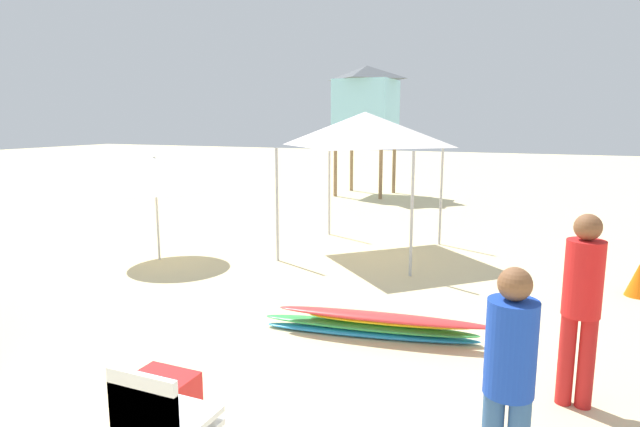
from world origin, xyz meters
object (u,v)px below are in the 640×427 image
lifeguard_near_right (582,298)px  lifeguard_tower (366,101)px  beach_umbrella_left (155,174)px  traffic_cone_near (639,279)px  popup_canopy (365,129)px  surfboard_pile (376,324)px  lifeguard_near_center (509,373)px  cooler_box (166,395)px

lifeguard_near_right → lifeguard_tower: (-6.08, 12.21, 2.14)m
lifeguard_near_right → beach_umbrella_left: beach_umbrella_left is taller
traffic_cone_near → lifeguard_tower: bearing=129.5°
lifeguard_near_right → popup_canopy: bearing=127.6°
lifeguard_tower → surfboard_pile: bearing=-70.7°
lifeguard_tower → traffic_cone_near: size_ratio=8.16×
lifeguard_near_center → lifeguard_tower: lifeguard_tower is taller
surfboard_pile → popup_canopy: 4.65m
traffic_cone_near → cooler_box: bearing=-128.5°
surfboard_pile → lifeguard_tower: 12.50m
cooler_box → lifeguard_near_center: bearing=0.5°
lifeguard_near_center → cooler_box: lifeguard_near_center is taller
lifeguard_near_right → beach_umbrella_left: 7.26m
beach_umbrella_left → surfboard_pile: bearing=-21.1°
lifeguard_near_right → traffic_cone_near: lifeguard_near_right is taller
surfboard_pile → beach_umbrella_left: size_ratio=1.46×
traffic_cone_near → surfboard_pile: bearing=-136.0°
lifeguard_tower → traffic_cone_near: (7.04, -8.54, -2.88)m
traffic_cone_near → cooler_box: 6.72m
lifeguard_near_center → traffic_cone_near: bearing=74.7°
lifeguard_tower → beach_umbrella_left: size_ratio=2.28×
surfboard_pile → cooler_box: size_ratio=5.11×
surfboard_pile → lifeguard_near_center: (1.60, -2.31, 0.77)m
surfboard_pile → popup_canopy: (-1.46, 3.83, 2.18)m
lifeguard_near_right → cooler_box: bearing=-153.9°
popup_canopy → traffic_cone_near: 5.03m
beach_umbrella_left → lifeguard_tower: bearing=85.9°
cooler_box → beach_umbrella_left: bearing=130.5°
surfboard_pile → lifeguard_near_right: (2.07, -0.75, 0.85)m
lifeguard_near_right → traffic_cone_near: 3.87m
lifeguard_near_right → surfboard_pile: bearing=160.0°
lifeguard_near_right → lifeguard_tower: bearing=116.5°
surfboard_pile → beach_umbrella_left: 5.23m
lifeguard_near_center → cooler_box: 2.85m
popup_canopy → lifeguard_near_right: bearing=-52.4°
popup_canopy → cooler_box: (0.31, -6.17, -2.15)m
surfboard_pile → lifeguard_near_right: size_ratio=1.57×
surfboard_pile → lifeguard_near_center: size_ratio=1.68×
lifeguard_near_right → beach_umbrella_left: (-6.77, 2.57, 0.56)m
surfboard_pile → lifeguard_near_right: lifeguard_near_right is taller
lifeguard_tower → beach_umbrella_left: 9.80m
surfboard_pile → popup_canopy: bearing=110.9°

